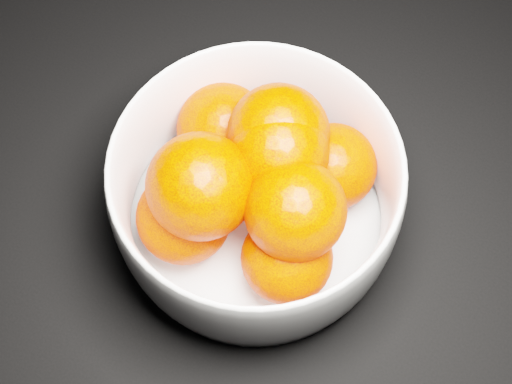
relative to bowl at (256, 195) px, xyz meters
The scene contains 2 objects.
bowl is the anchor object (origin of this frame).
orange_pile 0.02m from the bowl, 123.73° to the left, with size 0.18×0.18×0.12m.
Camera 1 is at (0.37, 0.05, 0.57)m, focal length 50.00 mm.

